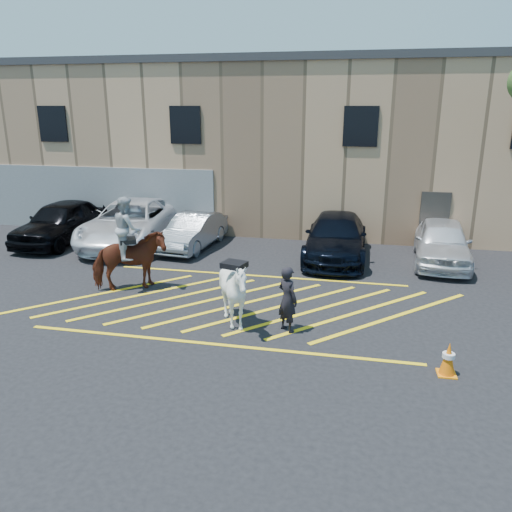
% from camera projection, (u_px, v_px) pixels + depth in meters
% --- Properties ---
extents(ground, '(90.00, 90.00, 0.00)m').
position_uv_depth(ground, '(243.00, 301.00, 14.30)').
color(ground, black).
rests_on(ground, ground).
extents(car_black_suv, '(2.09, 5.00, 1.69)m').
position_uv_depth(car_black_suv, '(61.00, 222.00, 20.22)').
color(car_black_suv, black).
rests_on(car_black_suv, ground).
extents(car_white_pickup, '(3.43, 6.44, 1.72)m').
position_uv_depth(car_white_pickup, '(131.00, 223.00, 19.97)').
color(car_white_pickup, white).
rests_on(car_white_pickup, ground).
extents(car_silver_sedan, '(1.82, 4.16, 1.33)m').
position_uv_depth(car_silver_sedan, '(193.00, 231.00, 19.42)').
color(car_silver_sedan, gray).
rests_on(car_silver_sedan, ground).
extents(car_blue_suv, '(2.15, 5.28, 1.53)m').
position_uv_depth(car_blue_suv, '(336.00, 237.00, 18.18)').
color(car_blue_suv, black).
rests_on(car_blue_suv, ground).
extents(car_white_suv, '(2.17, 4.65, 1.54)m').
position_uv_depth(car_white_suv, '(442.00, 242.00, 17.49)').
color(car_white_suv, silver).
rests_on(car_white_suv, ground).
extents(handler, '(0.72, 0.70, 1.67)m').
position_uv_depth(handler, '(288.00, 299.00, 12.17)').
color(handler, black).
rests_on(handler, ground).
extents(warehouse, '(32.42, 10.20, 7.30)m').
position_uv_depth(warehouse, '(298.00, 142.00, 24.48)').
color(warehouse, tan).
rests_on(warehouse, ground).
extents(hatching_zone, '(12.60, 5.12, 0.01)m').
position_uv_depth(hatching_zone, '(240.00, 304.00, 14.02)').
color(hatching_zone, yellow).
rests_on(hatching_zone, ground).
extents(mounted_bay, '(2.36, 1.90, 2.85)m').
position_uv_depth(mounted_bay, '(129.00, 253.00, 14.83)').
color(mounted_bay, '#5F2116').
rests_on(mounted_bay, ground).
extents(saddled_white, '(1.87, 1.99, 1.83)m').
position_uv_depth(saddled_white, '(235.00, 292.00, 12.40)').
color(saddled_white, white).
rests_on(saddled_white, ground).
extents(traffic_cone, '(0.39, 0.39, 0.73)m').
position_uv_depth(traffic_cone, '(448.00, 359.00, 10.27)').
color(traffic_cone, orange).
rests_on(traffic_cone, ground).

